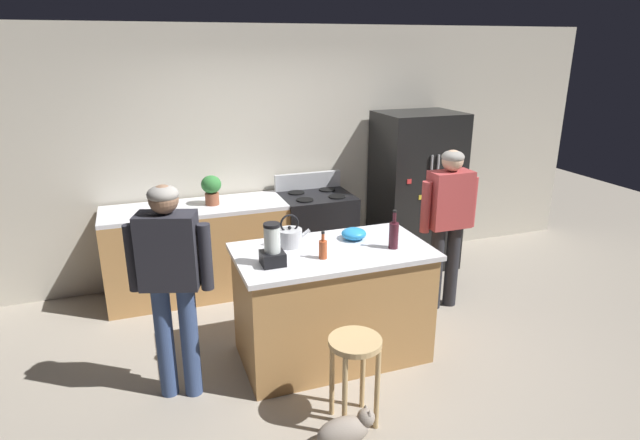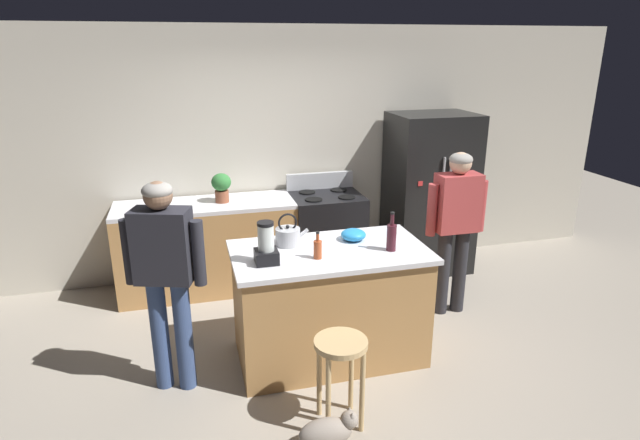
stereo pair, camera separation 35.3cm
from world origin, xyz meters
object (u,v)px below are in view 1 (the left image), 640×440
bar_stool (355,358)px  blender_appliance (272,248)px  cat (346,430)px  person_by_sink_right (448,215)px  bottle_cooking_sauce (323,249)px  bottle_wine (394,234)px  stove_range (316,236)px  tea_kettle (290,237)px  refrigerator (416,191)px  person_by_island_left (171,273)px  mixing_bowl (354,234)px  potted_plant (211,188)px  kitchen_island (332,303)px

bar_stool → blender_appliance: (-0.37, 0.69, 0.59)m
bar_stool → cat: 0.46m
person_by_sink_right → blender_appliance: (-1.87, -0.58, 0.13)m
bottle_cooking_sauce → blender_appliance: bearing=178.0°
bottle_wine → stove_range: bearing=92.3°
bottle_wine → tea_kettle: 0.83m
stove_range → refrigerator: bearing=-1.2°
cat → bottle_wine: 1.51m
bottle_wine → bottle_cooking_sauce: bottle_wine is taller
refrigerator → person_by_island_left: 3.27m
refrigerator → bottle_wine: bearing=-124.8°
stove_range → person_by_sink_right: 1.51m
cat → tea_kettle: bearing=90.2°
refrigerator → person_by_island_left: refrigerator is taller
bar_stool → person_by_sink_right: bearing=40.2°
person_by_island_left → bottle_cooking_sauce: bearing=-2.2°
mixing_bowl → tea_kettle: 0.55m
person_by_sink_right → cat: size_ratio=3.05×
person_by_island_left → bottle_cooking_sauce: size_ratio=7.51×
person_by_sink_right → mixing_bowl: 1.14m
person_by_sink_right → potted_plant: (-2.06, 1.10, 0.17)m
kitchen_island → bottle_wine: 0.76m
bar_stool → potted_plant: (-0.55, 2.37, 0.62)m
tea_kettle → bottle_cooking_sauce: bearing=-64.2°
cat → bottle_wine: bearing=49.3°
person_by_island_left → bottle_cooking_sauce: person_by_island_left is taller
potted_plant → cat: bearing=-80.8°
refrigerator → person_by_sink_right: 1.09m
stove_range → bar_stool: (-0.55, -2.35, 0.02)m
bar_stool → mixing_bowl: 1.17m
bar_stool → tea_kettle: 1.15m
person_by_sink_right → mixing_bowl: (-1.10, -0.29, 0.05)m
kitchen_island → tea_kettle: bearing=147.6°
potted_plant → person_by_sink_right: bearing=-28.2°
mixing_bowl → potted_plant: bearing=124.5°
mixing_bowl → tea_kettle: size_ratio=0.75×
kitchen_island → cat: 1.12m
bar_stool → bottle_wine: bearing=48.1°
stove_range → bar_stool: 2.41m
refrigerator → person_by_sink_right: bearing=-103.4°
tea_kettle → refrigerator: bearing=34.7°
kitchen_island → mixing_bowl: 0.60m
blender_appliance → mixing_bowl: size_ratio=1.55×
mixing_bowl → person_by_island_left: bearing=-170.2°
person_by_island_left → bottle_wine: bearing=-1.1°
refrigerator → bottle_wine: (-1.14, -1.63, 0.18)m
stove_range → blender_appliance: size_ratio=3.55×
stove_range → cat: (-0.69, -2.54, -0.38)m
bar_stool → bottle_wine: size_ratio=2.06×
kitchen_island → person_by_island_left: person_by_island_left is taller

